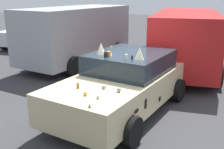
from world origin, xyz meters
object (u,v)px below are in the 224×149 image
(art_car_decorated, at_px, (125,83))
(parked_van_row_back_far, at_px, (77,33))
(parked_sedan_behind_left, at_px, (32,32))
(parked_van_far_right, at_px, (186,39))

(art_car_decorated, xyz_separation_m, parked_van_row_back_far, (3.55, 3.49, 0.56))
(art_car_decorated, distance_m, parked_sedan_behind_left, 9.89)
(art_car_decorated, distance_m, parked_van_far_right, 4.25)
(parked_van_row_back_far, bearing_deg, art_car_decorated, 50.93)
(parked_van_row_back_far, bearing_deg, parked_sedan_behind_left, -113.14)
(parked_van_far_right, xyz_separation_m, parked_van_row_back_far, (-0.61, 4.21, 0.06))
(parked_van_row_back_far, height_order, parked_sedan_behind_left, parked_van_row_back_far)
(art_car_decorated, bearing_deg, parked_van_row_back_far, -128.22)
(parked_van_row_back_far, xyz_separation_m, parked_sedan_behind_left, (2.47, 4.35, -0.54))
(art_car_decorated, relative_size, parked_van_far_right, 0.83)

